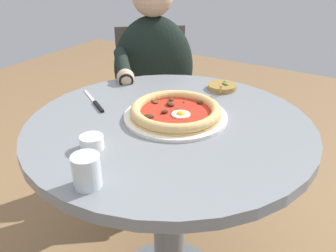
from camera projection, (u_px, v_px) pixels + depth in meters
dining_table at (169, 170)px, 1.19m from camera, size 0.88×0.88×0.75m
pizza_on_plate at (177, 112)px, 1.13m from camera, size 0.33×0.33×0.04m
water_glass at (87, 173)px, 0.81m from camera, size 0.07×0.07×0.08m
steak_knife at (96, 104)px, 1.23m from camera, size 0.12×0.19×0.01m
ramekin_capers at (92, 142)px, 0.96m from camera, size 0.06×0.06×0.04m
olive_pan at (222, 87)px, 1.35m from camera, size 0.13×0.11×0.04m
diner_person at (154, 107)px, 1.82m from camera, size 0.58×0.44×1.12m
cafe_chair_diner at (153, 94)px, 1.94m from camera, size 0.57×0.57×0.85m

